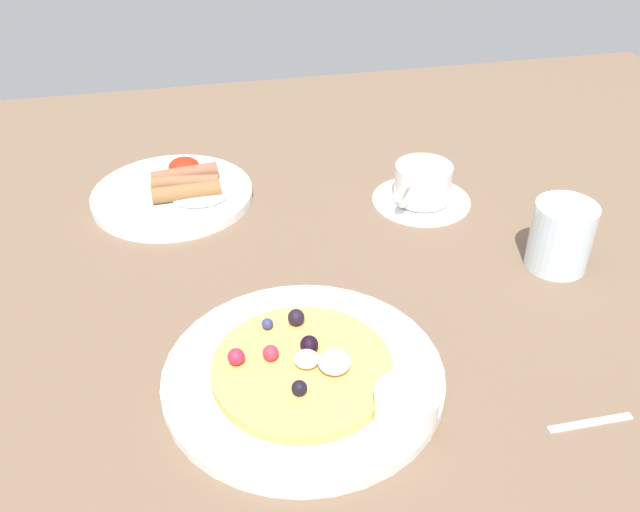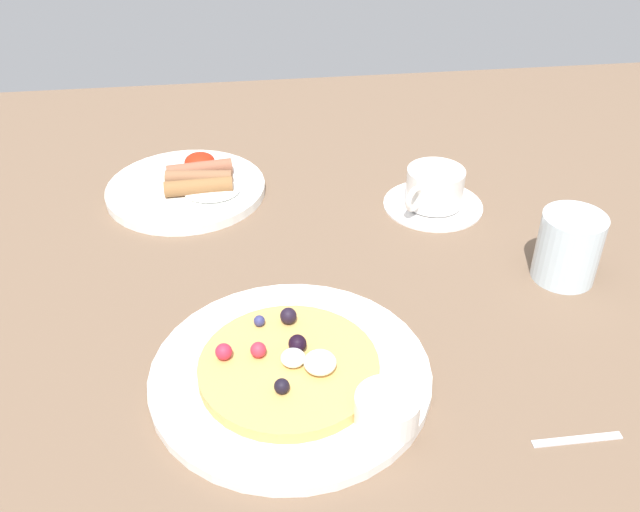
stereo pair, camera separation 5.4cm
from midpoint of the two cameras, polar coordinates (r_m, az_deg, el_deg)
ground_plane at (r=85.73cm, az=-4.79°, el=-2.47°), size 172.06×127.53×3.00cm
pancake_plate at (r=71.09cm, az=-3.56°, el=-9.74°), size 28.17×28.17×1.18cm
pancake_with_berries at (r=69.85cm, az=-3.68°, el=-9.12°), size 17.95×17.95×3.24cm
syrup_ramekin at (r=65.44cm, az=4.66°, el=-12.05°), size 5.99×5.99×3.14cm
breakfast_plate at (r=102.06cm, az=-13.41°, el=4.80°), size 22.57×22.57×1.32cm
fried_breakfast at (r=101.64cm, az=-12.24°, el=5.93°), size 10.49×12.74×2.67cm
coffee_saucer at (r=99.64cm, az=6.70°, el=4.55°), size 13.81×13.81×0.60cm
coffee_cup at (r=98.08cm, az=6.77°, el=5.98°), size 9.27×8.76×5.04cm
water_glass at (r=87.99cm, az=17.39°, el=1.52°), size 7.43×7.43×8.47cm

